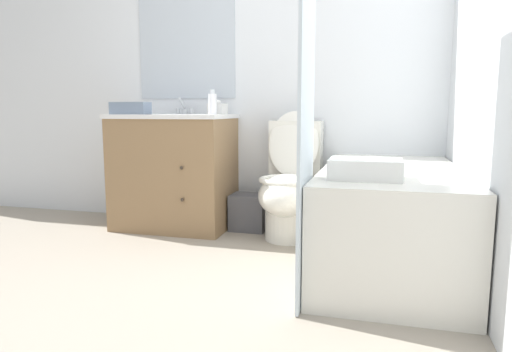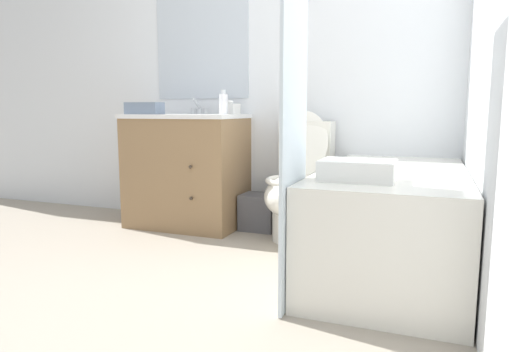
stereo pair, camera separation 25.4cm
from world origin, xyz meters
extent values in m
plane|color=gray|center=(0.00, 0.00, 0.00)|extent=(14.00, 14.00, 0.00)
cube|color=silver|center=(0.00, 1.66, 1.25)|extent=(8.00, 0.05, 2.50)
cube|color=#B2BCC6|center=(-0.74, 1.63, 1.42)|extent=(0.78, 0.01, 0.93)
cube|color=silver|center=(1.18, 0.82, 1.25)|extent=(0.05, 2.64, 2.50)
cube|color=olive|center=(-0.74, 1.37, 0.40)|extent=(0.82, 0.54, 0.81)
cube|color=white|center=(-0.74, 1.37, 0.82)|extent=(0.84, 0.56, 0.03)
cylinder|color=silver|center=(-0.74, 1.37, 0.78)|extent=(0.33, 0.33, 0.10)
sphere|color=#382D23|center=(-0.55, 1.09, 0.49)|extent=(0.02, 0.02, 0.02)
sphere|color=#382D23|center=(-0.55, 1.09, 0.27)|extent=(0.02, 0.02, 0.02)
cylinder|color=silver|center=(-0.74, 1.58, 0.86)|extent=(0.04, 0.04, 0.04)
cylinder|color=silver|center=(-0.74, 1.53, 0.92)|extent=(0.02, 0.11, 0.09)
cylinder|color=silver|center=(-0.79, 1.58, 0.86)|extent=(0.03, 0.03, 0.04)
cylinder|color=silver|center=(-0.68, 1.58, 0.86)|extent=(0.03, 0.03, 0.04)
cylinder|color=silver|center=(0.14, 1.26, 0.11)|extent=(0.31, 0.31, 0.23)
ellipsoid|color=silver|center=(0.14, 1.20, 0.31)|extent=(0.37, 0.49, 0.28)
torus|color=silver|center=(0.14, 1.20, 0.42)|extent=(0.37, 0.37, 0.04)
cube|color=silver|center=(0.14, 1.53, 0.60)|extent=(0.37, 0.18, 0.38)
ellipsoid|color=silver|center=(0.14, 1.41, 0.64)|extent=(0.35, 0.14, 0.45)
cube|color=silver|center=(0.79, 0.89, 0.28)|extent=(0.73, 1.49, 0.55)
cube|color=#A5A7A2|center=(0.79, 0.89, 0.55)|extent=(0.61, 1.37, 0.01)
cube|color=silver|center=(0.41, 0.28, 1.01)|extent=(0.02, 0.36, 2.01)
cube|color=#4C4C51|center=(-0.18, 1.43, 0.13)|extent=(0.25, 0.22, 0.26)
cube|color=white|center=(-0.45, 1.51, 0.88)|extent=(0.12, 0.14, 0.08)
ellipsoid|color=white|center=(-0.45, 1.51, 0.93)|extent=(0.05, 0.04, 0.03)
cylinder|color=silver|center=(-0.43, 1.37, 0.91)|extent=(0.06, 0.06, 0.14)
cylinder|color=silver|center=(-0.43, 1.37, 1.00)|extent=(0.03, 0.03, 0.03)
cube|color=slate|center=(-0.99, 1.21, 0.88)|extent=(0.27, 0.12, 0.09)
cube|color=white|center=(0.66, 0.45, 0.60)|extent=(0.33, 0.24, 0.09)
camera|label=1|loc=(0.72, -1.69, 0.87)|focal=32.00mm
camera|label=2|loc=(0.96, -1.61, 0.87)|focal=32.00mm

